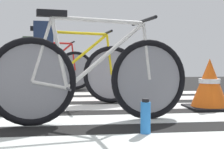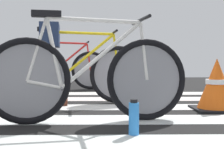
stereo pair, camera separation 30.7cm
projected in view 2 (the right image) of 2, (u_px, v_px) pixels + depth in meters
ground at (42, 112)px, 3.22m from camera, size 18.00×14.00×0.02m
crosswalk_markings at (44, 113)px, 3.07m from camera, size 5.40×4.22×0.00m
bicycle_1_of_3 at (89, 77)px, 2.58m from camera, size 1.72×0.55×0.93m
bicycle_2_of_3 at (77, 73)px, 3.73m from camera, size 1.73×0.52×0.93m
cyclist_2_of_3 at (51, 52)px, 3.68m from camera, size 0.35×0.43×0.98m
bicycle_3_of_3 at (63, 69)px, 5.66m from camera, size 1.72×0.54×0.93m
cyclist_3_of_3 at (46, 56)px, 5.59m from camera, size 0.37×0.44×0.96m
water_bottle at (134, 118)px, 2.14m from camera, size 0.07×0.07×0.25m
traffic_cone at (217, 85)px, 3.25m from camera, size 0.48×0.48×0.55m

